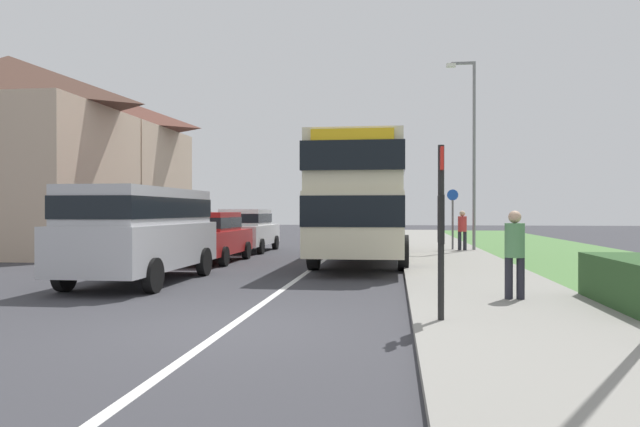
% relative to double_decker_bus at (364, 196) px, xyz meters
% --- Properties ---
extents(ground_plane, '(120.00, 120.00, 0.00)m').
position_rel_double_decker_bus_xyz_m(ground_plane, '(-1.34, -11.29, -2.14)').
color(ground_plane, '#38383D').
extents(lane_marking_centre, '(0.14, 60.00, 0.01)m').
position_rel_double_decker_bus_xyz_m(lane_marking_centre, '(-1.34, -3.29, -2.14)').
color(lane_marking_centre, silver).
rests_on(lane_marking_centre, ground_plane).
extents(pavement_near_side, '(3.20, 68.00, 0.12)m').
position_rel_double_decker_bus_xyz_m(pavement_near_side, '(2.86, -5.29, -2.08)').
color(pavement_near_side, gray).
rests_on(pavement_near_side, ground_plane).
extents(double_decker_bus, '(2.80, 10.75, 3.70)m').
position_rel_double_decker_bus_xyz_m(double_decker_bus, '(0.00, 0.00, 0.00)').
color(double_decker_bus, beige).
rests_on(double_decker_bus, ground_plane).
extents(parked_van_silver, '(2.11, 5.17, 2.18)m').
position_rel_double_decker_bus_xyz_m(parked_van_silver, '(-4.79, -6.41, -0.84)').
color(parked_van_silver, '#B7B7BC').
rests_on(parked_van_silver, ground_plane).
extents(parked_car_red, '(1.91, 4.33, 1.62)m').
position_rel_double_decker_bus_xyz_m(parked_car_red, '(-4.91, -1.06, -1.25)').
color(parked_car_red, '#B21E1E').
rests_on(parked_car_red, ground_plane).
extents(parked_car_white, '(1.96, 4.47, 1.72)m').
position_rel_double_decker_bus_xyz_m(parked_car_white, '(-4.96, 3.97, -1.20)').
color(parked_car_white, silver).
rests_on(parked_car_white, ground_plane).
extents(pedestrian_at_stop, '(0.34, 0.34, 1.67)m').
position_rel_double_decker_bus_xyz_m(pedestrian_at_stop, '(3.10, -8.72, -1.17)').
color(pedestrian_at_stop, '#23232D').
rests_on(pedestrian_at_stop, ground_plane).
extents(pedestrian_walking_away, '(0.34, 0.34, 1.67)m').
position_rel_double_decker_bus_xyz_m(pedestrian_walking_away, '(3.65, 4.12, -1.17)').
color(pedestrian_walking_away, '#23232D').
rests_on(pedestrian_walking_away, ground_plane).
extents(bus_stop_sign, '(0.09, 0.52, 2.60)m').
position_rel_double_decker_bus_xyz_m(bus_stop_sign, '(1.66, -10.86, -0.60)').
color(bus_stop_sign, black).
rests_on(bus_stop_sign, ground_plane).
extents(cycle_route_sign, '(0.44, 0.08, 2.52)m').
position_rel_double_decker_bus_xyz_m(cycle_route_sign, '(3.32, 4.57, -0.71)').
color(cycle_route_sign, slate).
rests_on(cycle_route_sign, ground_plane).
extents(street_lamp_near, '(1.14, 0.20, 6.92)m').
position_rel_double_decker_bus_xyz_m(street_lamp_near, '(3.84, -12.02, 1.86)').
color(street_lamp_near, slate).
rests_on(street_lamp_near, ground_plane).
extents(street_lamp_mid, '(1.14, 0.20, 7.57)m').
position_rel_double_decker_bus_xyz_m(street_lamp_mid, '(4.04, 4.43, 2.19)').
color(street_lamp_mid, slate).
rests_on(street_lamp_mid, ground_plane).
extents(house_terrace_far_side, '(7.70, 12.54, 7.54)m').
position_rel_double_decker_bus_xyz_m(house_terrace_far_side, '(-13.50, 4.35, 1.63)').
color(house_terrace_far_side, '#C1A88E').
rests_on(house_terrace_far_side, ground_plane).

